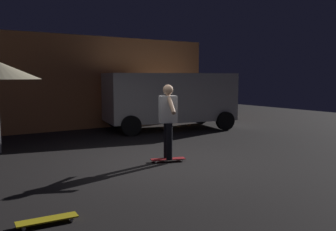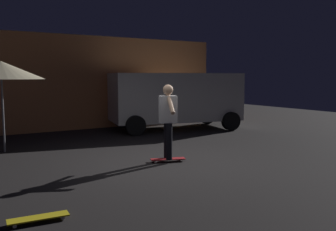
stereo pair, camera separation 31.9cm
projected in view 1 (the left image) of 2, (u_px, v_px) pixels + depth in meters
The scene contains 6 objects.
ground_plane at pixel (158, 163), 8.21m from camera, with size 28.00×28.00×0.00m, color black.
low_building at pixel (56, 82), 14.49m from camera, with size 11.54×3.49×3.39m.
parked_van at pixel (170, 97), 13.42m from camera, with size 4.90×3.05×2.03m.
skateboard_ridden at pixel (168, 159), 8.33m from camera, with size 0.80×0.44×0.07m.
skateboard_spare at pixel (47, 220), 4.81m from camera, with size 0.80×0.28×0.07m.
skater at pixel (168, 116), 8.23m from camera, with size 0.43×0.96×1.67m.
Camera 1 is at (-4.35, -6.78, 1.92)m, focal length 39.48 mm.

